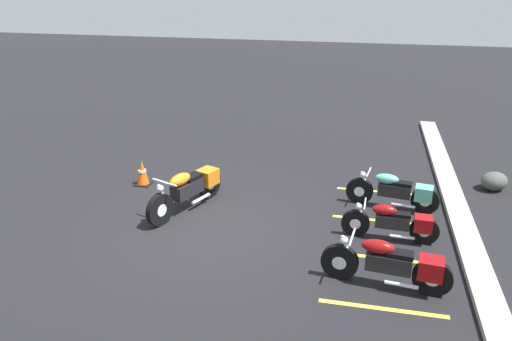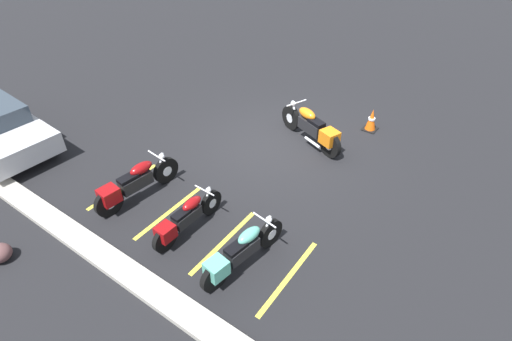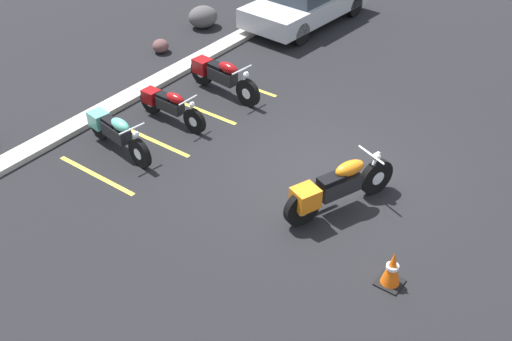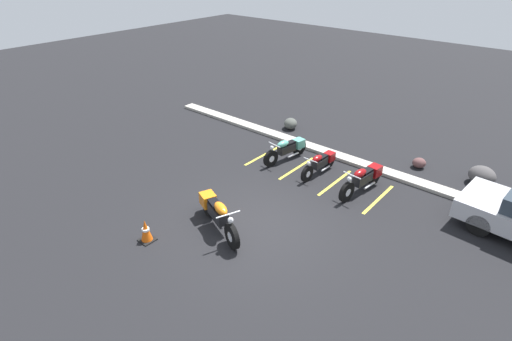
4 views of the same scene
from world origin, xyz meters
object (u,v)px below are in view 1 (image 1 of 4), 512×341
(landscape_rock_1, at_px, (494,181))
(parked_bike_2, at_px, (392,264))
(motorcycle_orange_featured, at_px, (189,188))
(traffic_cone, at_px, (142,173))
(parked_bike_1, at_px, (395,222))
(parked_bike_0, at_px, (397,191))

(landscape_rock_1, bearing_deg, parked_bike_2, -28.84)
(parked_bike_2, bearing_deg, motorcycle_orange_featured, -19.85)
(traffic_cone, bearing_deg, parked_bike_2, 61.85)
(motorcycle_orange_featured, bearing_deg, parked_bike_2, 85.23)
(parked_bike_1, bearing_deg, motorcycle_orange_featured, -4.27)
(motorcycle_orange_featured, bearing_deg, landscape_rock_1, 131.88)
(parked_bike_1, xyz_separation_m, traffic_cone, (-1.57, -6.22, -0.10))
(landscape_rock_1, relative_size, traffic_cone, 1.02)
(landscape_rock_1, bearing_deg, parked_bike_0, -56.25)
(traffic_cone, bearing_deg, parked_bike_1, 75.84)
(parked_bike_1, bearing_deg, traffic_cone, -12.06)
(motorcycle_orange_featured, relative_size, parked_bike_2, 1.02)
(motorcycle_orange_featured, relative_size, parked_bike_1, 1.18)
(motorcycle_orange_featured, xyz_separation_m, parked_bike_2, (2.21, 4.45, -0.04))
(traffic_cone, bearing_deg, parked_bike_0, 89.37)
(parked_bike_1, distance_m, parked_bike_2, 1.70)
(parked_bike_2, xyz_separation_m, traffic_cone, (-3.27, -6.11, -0.16))
(parked_bike_2, bearing_deg, traffic_cone, -21.63)
(motorcycle_orange_featured, bearing_deg, parked_bike_1, 105.22)
(motorcycle_orange_featured, xyz_separation_m, parked_bike_0, (-0.99, 4.66, -0.07))
(motorcycle_orange_featured, relative_size, landscape_rock_1, 3.40)
(parked_bike_1, bearing_deg, parked_bike_0, -91.61)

